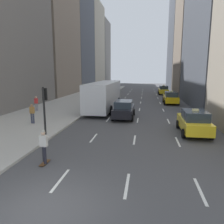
% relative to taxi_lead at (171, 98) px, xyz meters
% --- Properties ---
extents(ground_plane, '(160.00, 160.00, 0.00)m').
position_rel_taxi_lead_xyz_m(ground_plane, '(-6.80, -25.32, -0.88)').
color(ground_plane, '#474749').
extents(sidewalk_left, '(8.00, 66.00, 0.15)m').
position_rel_taxi_lead_xyz_m(sidewalk_left, '(-13.80, 1.68, -0.81)').
color(sidewalk_left, '#ADAAA3').
rests_on(sidewalk_left, ground).
extents(lane_markings, '(5.72, 56.00, 0.01)m').
position_rel_taxi_lead_xyz_m(lane_markings, '(-4.20, -2.32, -0.87)').
color(lane_markings, white).
rests_on(lane_markings, ground).
extents(building_row_left, '(6.00, 84.19, 32.23)m').
position_rel_taxi_lead_xyz_m(building_row_left, '(-20.80, 16.48, 12.70)').
color(building_row_left, '#A89E89').
rests_on(building_row_left, ground).
extents(taxi_lead, '(2.02, 4.40, 1.87)m').
position_rel_taxi_lead_xyz_m(taxi_lead, '(0.00, 0.00, 0.00)').
color(taxi_lead, yellow).
rests_on(taxi_lead, ground).
extents(taxi_second, '(2.02, 4.40, 1.87)m').
position_rel_taxi_lead_xyz_m(taxi_second, '(0.00, -15.16, 0.00)').
color(taxi_second, yellow).
rests_on(taxi_second, ground).
extents(taxi_third, '(2.02, 4.40, 1.87)m').
position_rel_taxi_lead_xyz_m(taxi_third, '(0.00, 13.13, 0.00)').
color(taxi_third, yellow).
rests_on(taxi_third, ground).
extents(sedan_black_near, '(2.02, 4.76, 1.74)m').
position_rel_taxi_lead_xyz_m(sedan_black_near, '(-5.60, -10.50, 0.01)').
color(sedan_black_near, black).
rests_on(sedan_black_near, ground).
extents(city_bus, '(2.80, 11.61, 3.25)m').
position_rel_taxi_lead_xyz_m(city_bus, '(-8.41, -5.82, 0.91)').
color(city_bus, silver).
rests_on(city_bus, ground).
extents(skateboarder, '(0.36, 0.80, 1.75)m').
position_rel_taxi_lead_xyz_m(skateboarder, '(-8.40, -21.85, 0.08)').
color(skateboarder, brown).
rests_on(skateboarder, ground).
extents(pedestrian_mid_block, '(0.36, 0.22, 1.65)m').
position_rel_taxi_lead_xyz_m(pedestrian_mid_block, '(-13.00, -14.47, 0.19)').
color(pedestrian_mid_block, '#383D51').
rests_on(pedestrian_mid_block, sidewalk_left).
extents(pedestrian_far_walking, '(0.36, 0.22, 1.65)m').
position_rel_taxi_lead_xyz_m(pedestrian_far_walking, '(-15.52, -8.92, 0.19)').
color(pedestrian_far_walking, gray).
rests_on(pedestrian_far_walking, sidewalk_left).
extents(traffic_light_pole, '(0.24, 0.42, 3.60)m').
position_rel_taxi_lead_xyz_m(traffic_light_pole, '(-9.55, -19.16, 1.53)').
color(traffic_light_pole, black).
rests_on(traffic_light_pole, ground).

